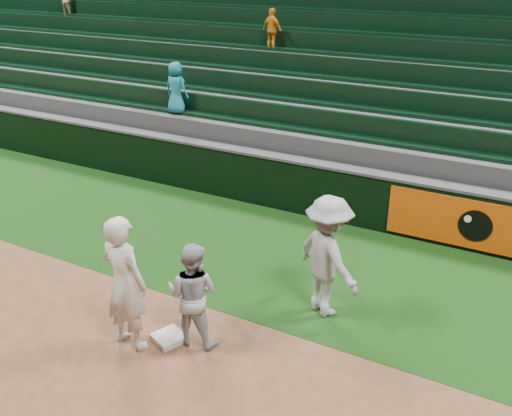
{
  "coord_description": "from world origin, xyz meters",
  "views": [
    {
      "loc": [
        4.47,
        -5.7,
        5.35
      ],
      "look_at": [
        0.06,
        2.3,
        1.3
      ],
      "focal_mm": 40.0,
      "sensor_mm": 36.0,
      "label": 1
    }
  ],
  "objects_px": {
    "first_base": "(169,338)",
    "baserunner": "(193,294)",
    "first_baseman": "(125,283)",
    "base_coach": "(328,257)"
  },
  "relations": [
    {
      "from": "first_baseman",
      "to": "base_coach",
      "type": "relative_size",
      "value": 1.04
    },
    {
      "from": "base_coach",
      "to": "first_baseman",
      "type": "bearing_deg",
      "value": 73.76
    },
    {
      "from": "first_base",
      "to": "baserunner",
      "type": "bearing_deg",
      "value": 29.91
    },
    {
      "from": "first_base",
      "to": "baserunner",
      "type": "relative_size",
      "value": 0.26
    },
    {
      "from": "first_base",
      "to": "base_coach",
      "type": "bearing_deg",
      "value": 46.55
    },
    {
      "from": "first_baseman",
      "to": "baserunner",
      "type": "relative_size",
      "value": 1.29
    },
    {
      "from": "baserunner",
      "to": "first_base",
      "type": "bearing_deg",
      "value": 20.65
    },
    {
      "from": "first_baseman",
      "to": "base_coach",
      "type": "distance_m",
      "value": 3.13
    },
    {
      "from": "base_coach",
      "to": "baserunner",
      "type": "bearing_deg",
      "value": 78.71
    },
    {
      "from": "first_base",
      "to": "baserunner",
      "type": "distance_m",
      "value": 0.87
    }
  ]
}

